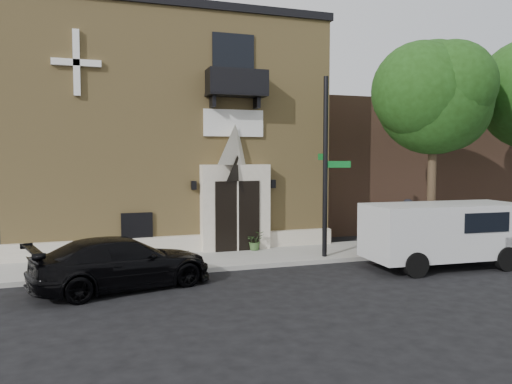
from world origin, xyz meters
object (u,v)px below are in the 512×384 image
at_px(street_sign, 326,167).
at_px(pedestrian_near, 406,224).
at_px(cargo_van, 448,232).
at_px(fire_hydrant, 370,243).
at_px(black_sedan, 123,263).
at_px(dumpster, 429,233).

relative_size(street_sign, pedestrian_near, 3.29).
bearing_deg(cargo_van, pedestrian_near, 89.75).
xyz_separation_m(fire_hydrant, pedestrian_near, (1.80, 0.44, 0.53)).
relative_size(cargo_van, street_sign, 0.85).
relative_size(black_sedan, pedestrian_near, 2.60).
height_order(cargo_van, street_sign, street_sign).
distance_m(black_sedan, dumpster, 11.69).
height_order(black_sedan, pedestrian_near, pedestrian_near).
relative_size(fire_hydrant, dumpster, 0.50).
bearing_deg(street_sign, dumpster, 13.41).
bearing_deg(fire_hydrant, black_sedan, -170.91).
height_order(fire_hydrant, dumpster, dumpster).
bearing_deg(dumpster, pedestrian_near, 177.52).
bearing_deg(fire_hydrant, street_sign, 172.33).
bearing_deg(fire_hydrant, dumpster, 8.82).
height_order(street_sign, fire_hydrant, street_sign).
xyz_separation_m(black_sedan, street_sign, (6.98, 1.62, 2.58)).
relative_size(cargo_van, pedestrian_near, 2.78).
xyz_separation_m(black_sedan, fire_hydrant, (8.67, 1.39, -0.14)).
bearing_deg(street_sign, cargo_van, -23.59).
xyz_separation_m(black_sedan, cargo_van, (10.33, -0.66, 0.46)).
bearing_deg(cargo_van, fire_hydrant, 131.90).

